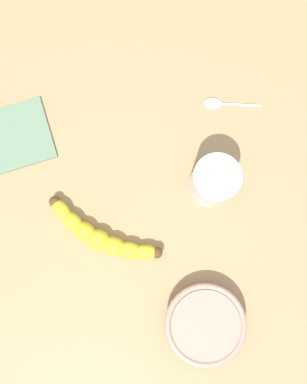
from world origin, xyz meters
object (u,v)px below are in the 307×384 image
object	(u,v)px
ceramic_bowl	(205,324)
teaspoon	(216,104)
smoothie_glass	(213,182)
banana	(101,236)

from	to	relation	value
ceramic_bowl	teaspoon	size ratio (longest dim) A/B	1.30
ceramic_bowl	smoothie_glass	bearing A→B (deg)	75.72
banana	ceramic_bowl	xyz separation A→B (cm)	(15.63, -18.83, 0.67)
smoothie_glass	ceramic_bowl	size ratio (longest dim) A/B	0.78
teaspoon	banana	bearing A→B (deg)	52.50
banana	smoothie_glass	size ratio (longest dim) A/B	1.70
banana	teaspoon	size ratio (longest dim) A/B	1.71
smoothie_glass	teaspoon	bearing A→B (deg)	73.71
smoothie_glass	teaspoon	distance (cm)	17.10
smoothie_glass	teaspoon	size ratio (longest dim) A/B	1.01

